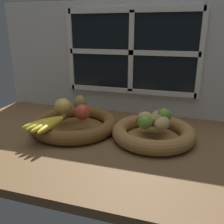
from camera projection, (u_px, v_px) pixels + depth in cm
name	position (u px, v px, depth cm)	size (l,w,h in cm)	color
ground_plane	(115.00, 137.00, 102.75)	(140.00, 90.00, 3.00)	brown
back_wall	(132.00, 58.00, 120.17)	(140.00, 4.60, 55.00)	silver
fruit_bowl_left	(74.00, 124.00, 105.87)	(37.07, 37.07, 5.74)	brown
fruit_bowl_right	(153.00, 133.00, 96.43)	(32.81, 32.81, 5.74)	olive
apple_red_right	(83.00, 112.00, 100.53)	(6.77, 6.77, 6.77)	#CC422D
apple_golden_left	(63.00, 107.00, 106.28)	(7.49, 7.49, 7.49)	#DBB756
pear_brown	(80.00, 104.00, 109.51)	(5.74, 5.79, 7.91)	olive
banana_bunch_front	(48.00, 123.00, 94.22)	(11.99, 19.07, 2.72)	gold
potato_small	(162.00, 124.00, 90.45)	(7.46, 5.04, 5.18)	tan
potato_large	(154.00, 120.00, 94.65)	(7.32, 4.96, 4.86)	#A38451
potato_back	(161.00, 116.00, 98.40)	(7.99, 5.24, 5.02)	tan
potato_oblong	(145.00, 117.00, 98.62)	(6.05, 5.87, 4.31)	tan
lime_near	(145.00, 122.00, 91.43)	(5.81, 5.81, 5.81)	#6B9E33
lime_far	(164.00, 116.00, 97.38)	(6.17, 6.17, 6.17)	olive
chili_pepper	(150.00, 125.00, 93.91)	(1.88, 1.88, 13.66)	red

